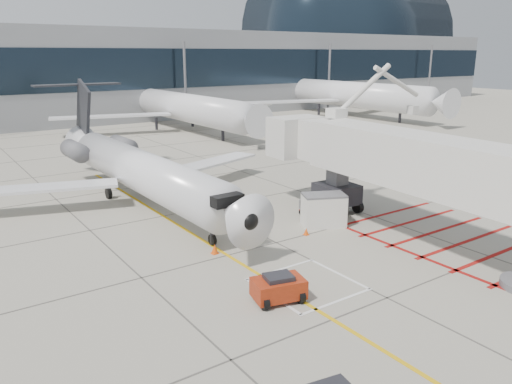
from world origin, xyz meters
TOP-DOWN VIEW (x-y plane):
  - ground_plane at (0.00, 0.00)m, footprint 260.00×260.00m
  - regional_jet at (-3.22, 12.85)m, footprint 24.46×30.65m
  - jet_bridge at (6.37, -0.08)m, footprint 10.70×20.71m
  - pushback_tug at (-4.03, -1.49)m, footprint 2.44×1.84m
  - baggage_cart at (5.16, 6.91)m, footprint 2.04×1.70m
  - ground_power_unit at (4.11, 4.65)m, footprint 2.93×2.41m
  - cone_nose at (-3.63, 4.61)m, footprint 0.38×0.38m
  - cone_side at (2.19, 4.00)m, footprint 0.31×0.31m
  - terminal_building at (10.00, 70.00)m, footprint 180.00×28.00m
  - terminal_glass_band at (10.00, 55.95)m, footprint 180.00×0.10m
  - terminal_dome at (70.00, 70.00)m, footprint 40.00×28.00m
  - bg_aircraft_c at (15.03, 46.00)m, footprint 33.88×37.64m
  - bg_aircraft_d at (45.62, 46.00)m, footprint 38.24×42.49m

SIDE VIEW (x-z plane):
  - ground_plane at x=0.00m, z-range 0.00..0.00m
  - cone_side at x=2.19m, z-range 0.00..0.43m
  - cone_nose at x=-3.63m, z-range 0.00..0.53m
  - baggage_cart at x=5.16m, z-range 0.00..1.10m
  - pushback_tug at x=-4.03m, z-range 0.00..1.27m
  - ground_power_unit at x=4.11m, z-range 0.00..2.01m
  - regional_jet at x=-3.22m, z-range 0.00..7.95m
  - jet_bridge at x=6.37m, z-range 0.00..8.08m
  - bg_aircraft_c at x=15.03m, z-range 0.00..11.29m
  - bg_aircraft_d at x=45.62m, z-range 0.00..12.75m
  - terminal_building at x=10.00m, z-range 0.00..14.00m
  - terminal_glass_band at x=10.00m, z-range 5.00..11.00m
  - terminal_dome at x=70.00m, z-range 0.00..28.00m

